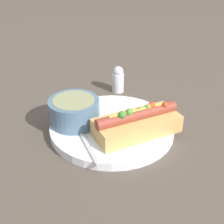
{
  "coord_description": "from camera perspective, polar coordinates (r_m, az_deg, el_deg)",
  "views": [
    {
      "loc": [
        -0.45,
        -0.31,
        0.37
      ],
      "look_at": [
        0.0,
        0.0,
        0.05
      ],
      "focal_mm": 50.0,
      "sensor_mm": 36.0,
      "label": 1
    }
  ],
  "objects": [
    {
      "name": "spoon",
      "position": [
        0.62,
        -5.86,
        -3.46
      ],
      "size": [
        0.1,
        0.13,
        0.01
      ],
      "rotation": [
        0.0,
        0.0,
        0.97
      ],
      "color": "#B7B7BC",
      "rests_on": "dinner_plate"
    },
    {
      "name": "dinner_plate",
      "position": [
        0.66,
        0.0,
        -2.82
      ],
      "size": [
        0.26,
        0.26,
        0.02
      ],
      "color": "white",
      "rests_on": "ground_plane"
    },
    {
      "name": "salt_shaker",
      "position": [
        0.81,
        1.11,
        6.0
      ],
      "size": [
        0.03,
        0.03,
        0.07
      ],
      "color": "silver",
      "rests_on": "ground_plane"
    },
    {
      "name": "ground_plane",
      "position": [
        0.66,
        0.0,
        -3.46
      ],
      "size": [
        4.0,
        4.0,
        0.0
      ],
      "primitive_type": "plane",
      "color": "#4C4238"
    },
    {
      "name": "hot_dog",
      "position": [
        0.61,
        4.41,
        -2.19
      ],
      "size": [
        0.18,
        0.15,
        0.06
      ],
      "rotation": [
        0.0,
        0.0,
        -0.53
      ],
      "color": "tan",
      "rests_on": "dinner_plate"
    },
    {
      "name": "soup_bowl",
      "position": [
        0.65,
        -6.93,
        0.35
      ],
      "size": [
        0.11,
        0.11,
        0.05
      ],
      "color": "slate",
      "rests_on": "dinner_plate"
    }
  ]
}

